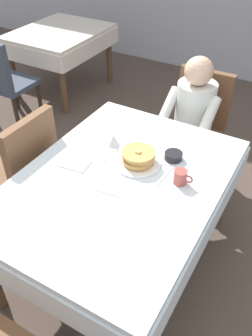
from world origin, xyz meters
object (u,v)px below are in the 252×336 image
at_px(chair_diner, 197,121).
at_px(spoon_near_edge, 107,193).
at_px(syrup_pitcher, 113,140).
at_px(fork_left_of_plate, 109,156).
at_px(dining_table_main, 120,191).
at_px(knife_right_of_plate, 165,176).
at_px(diner_person, 192,114).
at_px(chair_left_side, 25,166).
at_px(background_table_far, 60,40).
at_px(bowl_butter, 173,156).
at_px(plate_breakfast, 138,163).
at_px(background_chair_empty, 3,78).
at_px(breakfast_stack, 139,157).
at_px(cup_coffee, 181,177).

xyz_separation_m(chair_diner, spoon_near_edge, (-0.05, -1.31, 0.21)).
relative_size(syrup_pitcher, fork_left_of_plate, 0.44).
relative_size(dining_table_main, knife_right_of_plate, 7.62).
relative_size(diner_person, chair_left_side, 1.20).
bearing_deg(spoon_near_edge, syrup_pitcher, 110.62).
bearing_deg(background_table_far, spoon_near_edge, -46.44).
relative_size(knife_right_of_plate, background_table_far, 0.18).
bearing_deg(bowl_butter, dining_table_main, -119.73).
bearing_deg(chair_diner, plate_breakfast, 88.49).
bearing_deg(background_table_far, fork_left_of_plate, -44.61).
relative_size(syrup_pitcher, spoon_near_edge, 0.53).
relative_size(chair_left_side, syrup_pitcher, 11.62).
bearing_deg(chair_diner, background_chair_empty, 5.82).
bearing_deg(chair_left_side, bowl_butter, -71.04).
xyz_separation_m(knife_right_of_plate, background_chair_empty, (-2.16, 0.81, -0.21)).
relative_size(chair_left_side, bowl_butter, 8.45).
bearing_deg(spoon_near_edge, breakfast_stack, 78.70).
bearing_deg(cup_coffee, background_chair_empty, 160.02).
xyz_separation_m(syrup_pitcher, background_table_far, (-1.74, 1.64, -0.15)).
bearing_deg(syrup_pitcher, chair_left_side, -154.25).
height_order(chair_left_side, syrup_pitcher, chair_left_side).
distance_m(breakfast_stack, background_chair_empty, 2.15).
xyz_separation_m(dining_table_main, chair_left_side, (-0.77, 0.00, -0.12)).
bearing_deg(spoon_near_edge, chair_left_side, 163.60).
bearing_deg(diner_person, fork_left_of_plate, 75.87).
bearing_deg(diner_person, breakfast_stack, 88.39).
height_order(fork_left_of_plate, background_chair_empty, background_chair_empty).
height_order(dining_table_main, fork_left_of_plate, fork_left_of_plate).
bearing_deg(syrup_pitcher, bowl_butter, 8.29).
xyz_separation_m(chair_diner, diner_person, (0.00, -0.16, 0.14)).
xyz_separation_m(plate_breakfast, cup_coffee, (0.29, -0.03, 0.03)).
bearing_deg(knife_right_of_plate, cup_coffee, -92.56).
relative_size(chair_left_side, spoon_near_edge, 6.20).
xyz_separation_m(chair_left_side, cup_coffee, (1.08, 0.14, 0.25)).
bearing_deg(dining_table_main, background_table_far, 135.52).
bearing_deg(background_chair_empty, dining_table_main, -26.34).
distance_m(knife_right_of_plate, background_chair_empty, 2.32).
relative_size(breakfast_stack, syrup_pitcher, 2.61).
height_order(knife_right_of_plate, spoon_near_edge, same).
xyz_separation_m(chair_diner, cup_coffee, (0.26, -1.03, 0.25)).
distance_m(bowl_butter, background_chair_empty, 2.24).
height_order(bowl_butter, syrup_pitcher, syrup_pitcher).
relative_size(dining_table_main, chair_diner, 1.64).
relative_size(chair_diner, background_chair_empty, 1.00).
height_order(breakfast_stack, cup_coffee, breakfast_stack).
bearing_deg(chair_diner, dining_table_main, 87.50).
height_order(fork_left_of_plate, knife_right_of_plate, same).
height_order(bowl_butter, background_table_far, bowl_butter).
height_order(syrup_pitcher, background_chair_empty, background_chair_empty).
distance_m(chair_diner, chair_left_side, 1.43).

